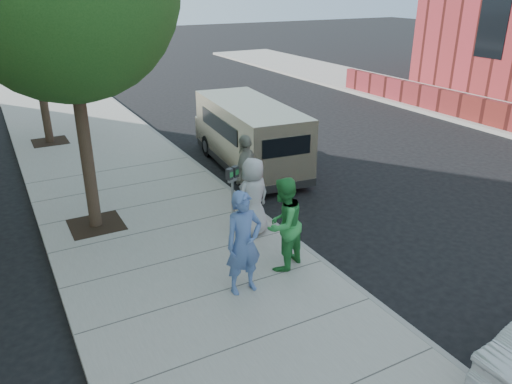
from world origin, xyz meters
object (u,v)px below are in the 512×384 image
parking_meter (232,186)px  van (249,134)px  person_green_shirt (283,224)px  person_striped_polo (246,173)px  tree_far (28,1)px  person_gray_shirt (253,197)px  person_officer (244,243)px

parking_meter → van: van is taller
van → person_green_shirt: size_ratio=3.01×
person_striped_polo → van: bearing=-160.8°
van → person_green_shirt: (-2.33, -5.86, 0.01)m
person_green_shirt → person_striped_polo: size_ratio=0.97×
tree_far → person_green_shirt: 12.25m
person_green_shirt → person_gray_shirt: 1.58m
tree_far → person_officer: size_ratio=3.31×
van → person_striped_polo: (-1.71, -3.10, 0.04)m
van → person_officer: 7.08m
person_green_shirt → person_gray_shirt: size_ratio=1.06×
person_officer → person_striped_polo: 3.54m
person_gray_shirt → person_striped_polo: size_ratio=0.91×
person_gray_shirt → person_striped_polo: 1.27m
parking_meter → person_green_shirt: person_green_shirt is taller
parking_meter → person_green_shirt: bearing=-107.2°
tree_far → van: (5.16, -5.44, -3.79)m
tree_far → person_officer: (1.78, -11.66, -3.75)m
parking_meter → person_green_shirt: 1.82m
person_officer → person_green_shirt: person_officer is taller
tree_far → person_gray_shirt: 10.89m
person_green_shirt → van: bearing=-137.2°
tree_far → van: 8.41m
van → person_officer: bearing=-113.0°
tree_far → parking_meter: 10.50m
tree_far → person_striped_polo: (3.45, -8.54, -3.76)m
parking_meter → person_officer: size_ratio=0.81×
person_green_shirt → person_gray_shirt: person_green_shirt is taller
person_officer → person_green_shirt: 1.11m
parking_meter → person_green_shirt: (0.21, -1.79, -0.20)m
person_gray_shirt → person_striped_polo: person_striped_polo is taller
van → person_green_shirt: bearing=-106.1°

